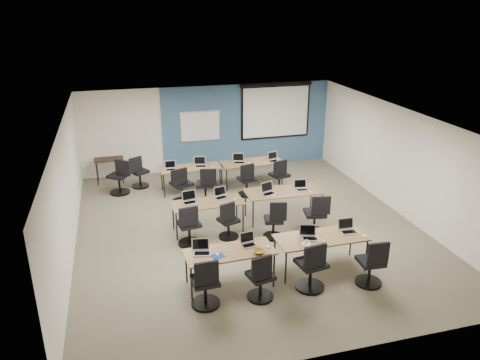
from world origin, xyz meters
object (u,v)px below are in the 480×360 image
object	(u,v)px
task_chair_5	(228,223)
laptop_9	(200,164)
laptop_6	(268,191)
spare_chair_b	(120,179)
task_chair_0	(206,287)
task_chair_7	(316,218)
laptop_1	(248,242)
task_chair_4	(189,229)
training_table_front_left	(230,253)
task_chair_10	(247,182)
laptop_10	(239,160)
laptop_2	(309,235)
laptop_5	(221,195)
task_chair_11	(279,178)
training_table_front_right	(321,239)
task_chair_9	(206,188)
laptop_0	(201,250)
training_table_back_left	(190,169)
laptop_3	(347,229)
spare_chair_a	(139,175)
training_table_back_right	(252,163)
task_chair_2	(312,270)
task_chair_3	(372,267)
laptop_8	(171,167)
task_chair_8	(181,188)
projector_screen	(276,108)
task_chair_6	(275,223)
laptop_7	(301,187)
utility_table	(109,162)
whiteboard	(200,126)
laptop_4	(190,200)
training_table_mid_right	(284,192)

from	to	relation	value
task_chair_5	laptop_9	bearing A→B (deg)	71.77
laptop_6	spare_chair_b	distance (m)	4.45
task_chair_0	task_chair_7	size ratio (longest dim) A/B	0.99
laptop_1	task_chair_4	distance (m)	1.86
training_table_front_left	task_chair_10	size ratio (longest dim) A/B	1.74
laptop_10	spare_chair_b	size ratio (longest dim) A/B	0.33
laptop_2	laptop_5	size ratio (longest dim) A/B	1.03
task_chair_11	laptop_10	bearing A→B (deg)	126.01
training_table_front_right	laptop_6	bearing A→B (deg)	96.87
laptop_5	task_chair_9	bearing A→B (deg)	75.23
laptop_1	training_table_front_left	bearing A→B (deg)	-168.29
laptop_0	task_chair_9	bearing A→B (deg)	89.73
training_table_back_left	task_chair_7	bearing A→B (deg)	-55.28
training_table_back_left	laptop_3	size ratio (longest dim) A/B	5.10
laptop_0	spare_chair_a	world-z (taller)	laptop_0
task_chair_0	laptop_10	world-z (taller)	task_chair_0
training_table_back_right	task_chair_4	xyz separation A→B (m)	(-2.40, -3.17, -0.27)
task_chair_2	task_chair_7	world-z (taller)	task_chair_2
task_chair_3	task_chair_11	distance (m)	4.92
laptop_3	laptop_8	size ratio (longest dim) A/B	1.08
training_table_front_right	laptop_5	bearing A→B (deg)	120.30
laptop_3	laptop_5	distance (m)	3.20
spare_chair_a	laptop_6	bearing A→B (deg)	-75.82
laptop_6	task_chair_8	distance (m)	2.54
projector_screen	task_chair_3	bearing A→B (deg)	-94.66
laptop_0	task_chair_9	size ratio (longest dim) A/B	0.32
task_chair_5	task_chair_6	distance (m)	1.07
training_table_front_right	task_chair_4	size ratio (longest dim) A/B	1.83
task_chair_0	spare_chair_a	size ratio (longest dim) A/B	1.03
spare_chair_b	training_table_back_left	bearing A→B (deg)	26.37
training_table_back_right	laptop_7	size ratio (longest dim) A/B	5.78
task_chair_6	laptop_0	bearing A→B (deg)	-131.09
task_chair_7	utility_table	distance (m)	6.61
whiteboard	training_table_front_right	distance (m)	6.72
laptop_3	task_chair_6	xyz separation A→B (m)	(-1.08, 1.40, -0.40)
task_chair_7	task_chair_8	size ratio (longest dim) A/B	0.97
laptop_2	laptop_6	distance (m)	2.40
task_chair_4	laptop_6	world-z (taller)	task_chair_4
laptop_4	task_chair_10	xyz separation A→B (m)	(1.88, 1.67, -0.39)
task_chair_3	utility_table	bearing A→B (deg)	127.05
task_chair_7	spare_chair_b	size ratio (longest dim) A/B	0.97
projector_screen	training_table_mid_right	distance (m)	4.41
task_chair_5	training_table_front_left	bearing A→B (deg)	-122.09
task_chair_7	task_chair_3	bearing A→B (deg)	-74.92
whiteboard	task_chair_10	xyz separation A→B (m)	(0.82, -2.50, -1.05)
laptop_6	laptop_9	distance (m)	2.73
laptop_0	laptop_6	distance (m)	3.21
laptop_1	task_chair_4	world-z (taller)	task_chair_4
task_chair_0	laptop_3	world-z (taller)	task_chair_0
training_table_back_left	laptop_10	distance (m)	1.45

